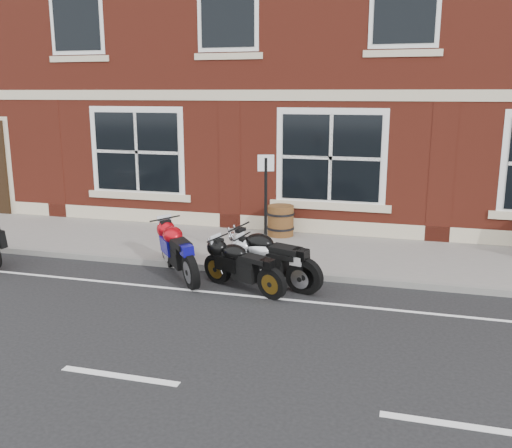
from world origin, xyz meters
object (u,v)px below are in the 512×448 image
object	(u,v)px
moto_sport_black	(243,264)
moto_sport_silver	(269,261)
parking_sign	(266,203)
moto_naked_black	(269,256)
barrel_planter	(281,221)
moto_sport_red	(180,249)

from	to	relation	value
moto_sport_black	moto_sport_silver	xyz separation A→B (m)	(0.40, 0.32, -0.01)
parking_sign	moto_sport_black	bearing A→B (deg)	-114.19
moto_naked_black	barrel_planter	world-z (taller)	moto_naked_black
moto_sport_black	parking_sign	xyz separation A→B (m)	(0.14, 1.07, 0.91)
moto_sport_silver	moto_naked_black	distance (m)	0.11
barrel_planter	moto_sport_black	bearing A→B (deg)	-87.46
moto_sport_silver	moto_naked_black	xyz separation A→B (m)	(-0.01, 0.07, 0.08)
moto_sport_red	moto_sport_silver	world-z (taller)	moto_sport_red
moto_sport_red	moto_sport_black	distance (m)	1.46
moto_sport_red	barrel_planter	bearing A→B (deg)	29.34
moto_naked_black	moto_sport_silver	bearing A→B (deg)	-148.26
barrel_planter	moto_sport_silver	bearing A→B (deg)	-80.41
moto_sport_black	parking_sign	distance (m)	1.41
moto_sport_black	moto_naked_black	size ratio (longest dim) A/B	0.84
moto_naked_black	barrel_planter	size ratio (longest dim) A/B	2.85
moto_sport_red	moto_naked_black	distance (m)	1.78
moto_sport_black	moto_sport_silver	bearing A→B (deg)	-25.91
moto_sport_silver	parking_sign	world-z (taller)	parking_sign
moto_sport_red	parking_sign	world-z (taller)	parking_sign
barrel_planter	parking_sign	bearing A→B (deg)	-83.38
moto_sport_silver	barrel_planter	distance (m)	3.35
moto_sport_red	moto_naked_black	world-z (taller)	moto_naked_black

